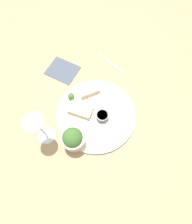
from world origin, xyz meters
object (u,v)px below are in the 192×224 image
napkin (62,70)px  cheese_toast_far (89,90)px  cheese_toast_near (80,110)px  salad_bowl (73,138)px  wine_glass (38,126)px  sauce_ramekin (102,116)px  fork (111,63)px

napkin → cheese_toast_far: bearing=137.0°
napkin → cheese_toast_near: bearing=114.8°
cheese_toast_near → napkin: size_ratio=0.64×
salad_bowl → cheese_toast_near: (-0.02, -0.13, -0.03)m
salad_bowl → wine_glass: (0.12, -0.02, 0.06)m
sauce_ramekin → napkin: bearing=-51.7°
salad_bowl → cheese_toast_near: 0.13m
sauce_ramekin → cheese_toast_near: size_ratio=0.47×
cheese_toast_near → fork: 0.30m
cheese_toast_near → fork: size_ratio=0.90×
wine_glass → napkin: (-0.03, -0.32, -0.12)m
sauce_ramekin → cheese_toast_far: same height
salad_bowl → sauce_ramekin: (-0.11, -0.10, -0.03)m
salad_bowl → napkin: salad_bowl is taller
salad_bowl → wine_glass: bearing=-12.0°
cheese_toast_near → wine_glass: bearing=38.2°
sauce_ramekin → fork: (-0.04, -0.29, -0.03)m
wine_glass → salad_bowl: bearing=168.0°
cheese_toast_near → fork: (-0.13, -0.26, -0.02)m
napkin → fork: (-0.23, -0.05, 0.00)m
cheese_toast_far → napkin: bearing=-43.0°
cheese_toast_near → napkin: 0.24m
salad_bowl → sauce_ramekin: 0.15m
salad_bowl → sauce_ramekin: bearing=-136.5°
sauce_ramekin → napkin: size_ratio=0.30×
salad_bowl → napkin: 0.36m
salad_bowl → cheese_toast_far: size_ratio=0.95×
salad_bowl → wine_glass: 0.13m
sauce_ramekin → wine_glass: 0.26m
napkin → sauce_ramekin: bearing=128.3°
napkin → salad_bowl: bearing=103.2°
wine_glass → sauce_ramekin: bearing=-160.5°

